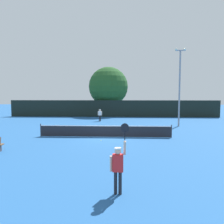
% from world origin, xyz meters
% --- Properties ---
extents(ground_plane, '(120.00, 120.00, 0.00)m').
position_xyz_m(ground_plane, '(0.00, 0.00, 0.00)').
color(ground_plane, '#235693').
extents(tennis_net, '(11.01, 0.08, 1.07)m').
position_xyz_m(tennis_net, '(0.00, 0.00, 0.51)').
color(tennis_net, '#232328').
rests_on(tennis_net, ground).
extents(perimeter_fence, '(33.26, 0.12, 2.65)m').
position_xyz_m(perimeter_fence, '(0.00, 16.40, 1.32)').
color(perimeter_fence, black).
rests_on(perimeter_fence, ground).
extents(player_serving, '(0.67, 0.40, 2.52)m').
position_xyz_m(player_serving, '(1.28, -10.28, 1.11)').
color(player_serving, red).
rests_on(player_serving, ground).
extents(player_receiving, '(0.57, 0.23, 1.60)m').
position_xyz_m(player_receiving, '(-1.55, 10.64, 0.97)').
color(player_receiving, white).
rests_on(player_receiving, ground).
extents(tennis_ball, '(0.07, 0.07, 0.07)m').
position_xyz_m(tennis_ball, '(-0.19, -1.59, 0.03)').
color(tennis_ball, '#CCE033').
rests_on(tennis_ball, ground).
extents(light_pole, '(1.18, 0.28, 8.62)m').
position_xyz_m(light_pole, '(7.74, 6.55, 4.88)').
color(light_pole, gray).
rests_on(light_pole, ground).
extents(large_tree, '(6.71, 6.71, 8.28)m').
position_xyz_m(large_tree, '(-1.00, 19.45, 4.91)').
color(large_tree, brown).
rests_on(large_tree, ground).
extents(parked_car_near, '(2.32, 4.37, 1.69)m').
position_xyz_m(parked_car_near, '(-2.50, 22.72, 0.78)').
color(parked_car_near, white).
rests_on(parked_car_near, ground).
extents(parked_car_mid, '(1.92, 4.21, 1.69)m').
position_xyz_m(parked_car_mid, '(10.59, 24.23, 0.78)').
color(parked_car_mid, red).
rests_on(parked_car_mid, ground).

